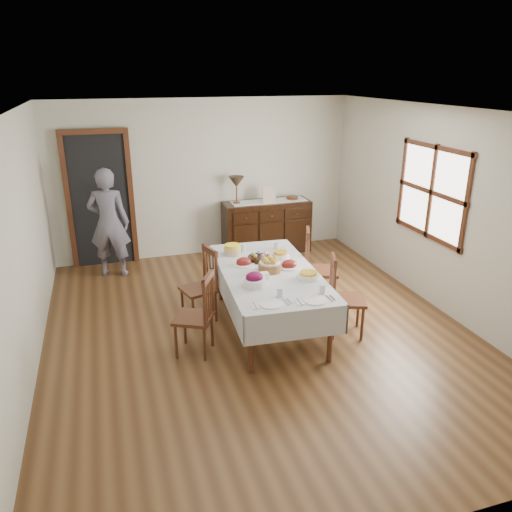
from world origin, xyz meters
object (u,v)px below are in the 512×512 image
object	(u,v)px
chair_left_far	(202,284)
chair_right_near	(343,295)
table_lamp	(236,183)
dining_table	(269,278)
chair_right_far	(317,266)
sideboard	(266,227)
person	(108,219)
chair_left_near	(198,314)

from	to	relation	value
chair_left_far	chair_right_near	world-z (taller)	chair_right_near
chair_right_near	table_lamp	bearing A→B (deg)	28.51
chair_left_far	dining_table	bearing A→B (deg)	42.69
chair_left_far	chair_right_far	bearing A→B (deg)	75.06
dining_table	chair_right_far	xyz separation A→B (m)	(0.85, 0.47, -0.13)
sideboard	table_lamp	world-z (taller)	table_lamp
person	table_lamp	distance (m)	2.15
chair_left_far	sideboard	distance (m)	2.69
person	table_lamp	size ratio (longest dim) A/B	3.89
person	sideboard	bearing A→B (deg)	-159.21
chair_left_near	chair_left_far	distance (m)	0.82
chair_left_near	table_lamp	size ratio (longest dim) A/B	2.09
chair_left_far	table_lamp	world-z (taller)	table_lamp
chair_left_near	chair_right_near	xyz separation A→B (m)	(1.73, -0.07, 0.02)
dining_table	table_lamp	world-z (taller)	table_lamp
chair_left_far	chair_right_far	size ratio (longest dim) A/B	0.90
dining_table	chair_right_near	bearing A→B (deg)	-23.90
chair_right_far	sideboard	bearing A→B (deg)	21.64
dining_table	sideboard	xyz separation A→B (m)	(0.85, 2.64, -0.21)
chair_right_near	sideboard	size ratio (longest dim) A/B	0.66
chair_right_near	sideboard	distance (m)	3.05
sideboard	chair_left_far	bearing A→B (deg)	-125.97
chair_right_near	person	world-z (taller)	person
dining_table	chair_left_far	distance (m)	0.89
chair_left_far	person	world-z (taller)	person
chair_left_far	chair_right_far	distance (m)	1.58
chair_left_near	sideboard	bearing A→B (deg)	176.13
chair_left_near	sideboard	world-z (taller)	chair_left_near
dining_table	table_lamp	bearing A→B (deg)	86.59
sideboard	chair_right_far	bearing A→B (deg)	-90.05
table_lamp	chair_right_near	bearing A→B (deg)	-81.38
dining_table	sideboard	world-z (taller)	sideboard
chair_right_far	dining_table	bearing A→B (deg)	140.64
dining_table	chair_right_far	size ratio (longest dim) A/B	2.15
chair_right_far	table_lamp	xyz separation A→B (m)	(-0.52, 2.19, 0.72)
chair_left_near	chair_right_far	size ratio (longest dim) A/B	0.92
chair_left_near	chair_left_far	world-z (taller)	chair_left_near
sideboard	person	world-z (taller)	person
chair_right_far	chair_left_near	bearing A→B (deg)	135.99
chair_left_far	chair_right_near	distance (m)	1.76
dining_table	table_lamp	distance (m)	2.74
chair_right_far	table_lamp	size ratio (longest dim) A/B	2.28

